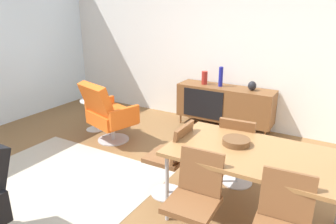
# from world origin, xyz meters

# --- Properties ---
(ground_plane) EXTENTS (8.32, 8.32, 0.00)m
(ground_plane) POSITION_xyz_m (0.00, 0.00, 0.00)
(ground_plane) COLOR brown
(wall_back) EXTENTS (6.80, 0.12, 2.80)m
(wall_back) POSITION_xyz_m (0.00, 2.60, 1.40)
(wall_back) COLOR white
(wall_back) RESTS_ON ground_plane
(sideboard) EXTENTS (1.60, 0.45, 0.72)m
(sideboard) POSITION_xyz_m (0.26, 2.30, 0.44)
(sideboard) COLOR brown
(sideboard) RESTS_ON ground_plane
(vase_cobalt) EXTENTS (0.07, 0.07, 0.32)m
(vase_cobalt) POSITION_xyz_m (0.17, 2.30, 0.88)
(vase_cobalt) COLOR navy
(vase_cobalt) RESTS_ON sideboard
(vase_sculptural_dark) EXTENTS (0.10, 0.10, 0.22)m
(vase_sculptural_dark) POSITION_xyz_m (-0.12, 2.30, 0.83)
(vase_sculptural_dark) COLOR maroon
(vase_sculptural_dark) RESTS_ON sideboard
(vase_ceramic_small) EXTENTS (0.13, 0.13, 0.15)m
(vase_ceramic_small) POSITION_xyz_m (0.69, 2.30, 0.79)
(vase_ceramic_small) COLOR black
(vase_ceramic_small) RESTS_ON sideboard
(dining_table) EXTENTS (1.60, 0.90, 0.74)m
(dining_table) POSITION_xyz_m (1.37, 0.12, 0.70)
(dining_table) COLOR olive
(dining_table) RESTS_ON ground_plane
(wooden_bowl_on_table) EXTENTS (0.26, 0.26, 0.06)m
(wooden_bowl_on_table) POSITION_xyz_m (1.14, 0.19, 0.77)
(wooden_bowl_on_table) COLOR brown
(wooden_bowl_on_table) RESTS_ON dining_table
(dining_chair_front_left) EXTENTS (0.42, 0.44, 0.86)m
(dining_chair_front_left) POSITION_xyz_m (1.02, -0.44, 0.47)
(dining_chair_front_left) COLOR brown
(dining_chair_front_left) RESTS_ON ground_plane
(dining_chair_back_left) EXTENTS (0.43, 0.45, 0.86)m
(dining_chair_back_left) POSITION_xyz_m (1.02, 0.68, 0.47)
(dining_chair_back_left) COLOR brown
(dining_chair_back_left) RESTS_ON ground_plane
(dining_chair_near_window) EXTENTS (0.43, 0.41, 0.86)m
(dining_chair_near_window) POSITION_xyz_m (0.48, 0.12, 0.47)
(dining_chair_near_window) COLOR brown
(dining_chair_near_window) RESTS_ON ground_plane
(lounge_chair_red) EXTENTS (0.83, 0.80, 0.95)m
(lounge_chair_red) POSITION_xyz_m (-1.06, 0.88, 0.47)
(lounge_chair_red) COLOR #D85919
(lounge_chair_red) RESTS_ON ground_plane
(side_table_round) EXTENTS (0.44, 0.44, 0.52)m
(side_table_round) POSITION_xyz_m (-1.59, 1.15, 0.32)
(side_table_round) COLOR white
(side_table_round) RESTS_ON ground_plane
(fruit_bowl) EXTENTS (0.20, 0.20, 0.11)m
(fruit_bowl) POSITION_xyz_m (-1.59, 1.15, 0.56)
(fruit_bowl) COLOR #262628
(fruit_bowl) RESTS_ON side_table_round
(area_rug) EXTENTS (2.20, 1.70, 0.01)m
(area_rug) POSITION_xyz_m (-0.82, -0.28, 0.00)
(area_rug) COLOR #B7AD99
(area_rug) RESTS_ON ground_plane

